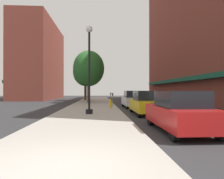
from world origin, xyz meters
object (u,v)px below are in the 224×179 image
lamppost (89,68)px  car_yellow (146,103)px  parking_meter_far (113,98)px  tree_mid (89,69)px  fire_hydrant (110,103)px  car_red (179,112)px  tree_near (85,72)px  parking_meter_near (111,97)px  car_white (133,99)px

lamppost → car_yellow: bearing=6.1°
parking_meter_far → tree_mid: (-2.77, 6.62, 3.65)m
fire_hydrant → car_red: car_red is taller
lamppost → fire_hydrant: size_ratio=7.47×
fire_hydrant → parking_meter_far: parking_meter_far is taller
parking_meter_far → car_yellow: 6.85m
tree_near → car_yellow: bearing=-73.8°
fire_hydrant → car_yellow: (2.28, -4.50, 0.29)m
parking_meter_far → car_yellow: car_yellow is taller
lamppost → car_red: 7.27m
parking_meter_near → car_yellow: size_ratio=0.30×
parking_meter_far → fire_hydrant: bearing=-99.0°
tree_near → car_white: (5.59, -13.49, -3.88)m
car_yellow → car_white: (0.00, 5.75, 0.00)m
parking_meter_far → car_red: size_ratio=0.30×
parking_meter_near → car_white: 4.91m
fire_hydrant → car_yellow: size_ratio=0.18×
car_white → parking_meter_near: bearing=112.3°
parking_meter_near → car_yellow: bearing=-79.2°
parking_meter_near → car_white: (1.95, -4.51, -0.14)m
parking_meter_far → car_white: 2.12m
tree_mid → car_white: bearing=-57.6°
lamppost → fire_hydrant: bearing=71.2°
parking_meter_far → tree_mid: tree_mid is taller
car_red → parking_meter_near: bearing=98.9°
lamppost → parking_meter_far: 7.61m
parking_meter_far → car_white: bearing=-22.7°
tree_near → tree_mid: bearing=-81.9°
parking_meter_near → tree_near: tree_near is taller
parking_meter_far → tree_mid: bearing=112.7°
tree_mid → car_yellow: 14.51m
lamppost → tree_mid: (-0.78, 13.60, 1.40)m
parking_meter_far → tree_mid: 8.05m
lamppost → car_white: bearing=57.4°
tree_near → car_white: 15.11m
car_yellow → parking_meter_far: bearing=107.4°
lamppost → car_red: (3.95, -5.62, -2.39)m
parking_meter_near → tree_mid: size_ratio=0.19×
car_yellow → car_red: bearing=-89.1°
car_red → fire_hydrant: bearing=104.2°
parking_meter_far → car_red: bearing=-81.2°
parking_meter_near → parking_meter_far: size_ratio=1.00×
car_red → car_yellow: size_ratio=1.00×
car_red → car_yellow: same height
car_red → lamppost: bearing=127.1°
fire_hydrant → car_white: (2.28, 1.26, 0.29)m
lamppost → tree_near: size_ratio=0.86×
parking_meter_far → car_red: car_red is taller
parking_meter_near → lamppost: bearing=-100.6°
lamppost → parking_meter_near: size_ratio=4.50×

